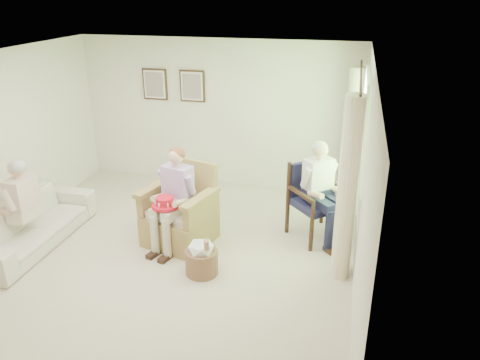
{
  "coord_description": "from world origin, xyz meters",
  "views": [
    {
      "loc": [
        2.3,
        -5.0,
        3.41
      ],
      "look_at": [
        0.96,
        0.48,
        1.05
      ],
      "focal_mm": 35.0,
      "sensor_mm": 36.0,
      "label": 1
    }
  ],
  "objects_px": {
    "red_hat": "(165,203)",
    "hatbox": "(202,257)",
    "wood_armchair": "(319,197)",
    "person_sofa": "(18,201)",
    "person_dark": "(319,185)",
    "person_wicker": "(175,192)",
    "wicker_armchair": "(180,218)",
    "sofa": "(30,224)"
  },
  "relations": [
    {
      "from": "wicker_armchair",
      "to": "wood_armchair",
      "type": "relative_size",
      "value": 1.04
    },
    {
      "from": "wicker_armchair",
      "to": "person_wicker",
      "type": "relative_size",
      "value": 0.81
    },
    {
      "from": "wicker_armchair",
      "to": "red_hat",
      "type": "xyz_separation_m",
      "value": [
        -0.07,
        -0.34,
        0.38
      ]
    },
    {
      "from": "red_hat",
      "to": "hatbox",
      "type": "relative_size",
      "value": 0.59
    },
    {
      "from": "person_sofa",
      "to": "red_hat",
      "type": "relative_size",
      "value": 3.56
    },
    {
      "from": "wood_armchair",
      "to": "person_sofa",
      "type": "xyz_separation_m",
      "value": [
        -3.9,
        -1.41,
        0.14
      ]
    },
    {
      "from": "person_dark",
      "to": "red_hat",
      "type": "bearing_deg",
      "value": 161.52
    },
    {
      "from": "sofa",
      "to": "person_sofa",
      "type": "relative_size",
      "value": 1.66
    },
    {
      "from": "wicker_armchair",
      "to": "sofa",
      "type": "bearing_deg",
      "value": -148.52
    },
    {
      "from": "person_wicker",
      "to": "person_sofa",
      "type": "relative_size",
      "value": 1.09
    },
    {
      "from": "wicker_armchair",
      "to": "person_wicker",
      "type": "bearing_deg",
      "value": -74.64
    },
    {
      "from": "wicker_armchair",
      "to": "sofa",
      "type": "distance_m",
      "value": 2.1
    },
    {
      "from": "person_sofa",
      "to": "hatbox",
      "type": "height_order",
      "value": "person_sofa"
    },
    {
      "from": "person_wicker",
      "to": "person_dark",
      "type": "height_order",
      "value": "person_dark"
    },
    {
      "from": "wicker_armchair",
      "to": "red_hat",
      "type": "bearing_deg",
      "value": -86.07
    },
    {
      "from": "wood_armchair",
      "to": "red_hat",
      "type": "distance_m",
      "value": 2.2
    },
    {
      "from": "wicker_armchair",
      "to": "red_hat",
      "type": "height_order",
      "value": "wicker_armchair"
    },
    {
      "from": "sofa",
      "to": "hatbox",
      "type": "bearing_deg",
      "value": -93.26
    },
    {
      "from": "wicker_armchair",
      "to": "person_sofa",
      "type": "xyz_separation_m",
      "value": [
        -2.02,
        -0.73,
        0.37
      ]
    },
    {
      "from": "hatbox",
      "to": "person_wicker",
      "type": "bearing_deg",
      "value": 133.36
    },
    {
      "from": "red_hat",
      "to": "hatbox",
      "type": "distance_m",
      "value": 0.89
    },
    {
      "from": "wood_armchair",
      "to": "person_sofa",
      "type": "bearing_deg",
      "value": 157.99
    },
    {
      "from": "person_dark",
      "to": "hatbox",
      "type": "bearing_deg",
      "value": -179.03
    },
    {
      "from": "wood_armchair",
      "to": "person_sofa",
      "type": "relative_size",
      "value": 0.84
    },
    {
      "from": "wood_armchair",
      "to": "sofa",
      "type": "bearing_deg",
      "value": 156.07
    },
    {
      "from": "person_dark",
      "to": "red_hat",
      "type": "height_order",
      "value": "person_dark"
    },
    {
      "from": "person_wicker",
      "to": "hatbox",
      "type": "distance_m",
      "value": 0.99
    },
    {
      "from": "wicker_armchair",
      "to": "person_wicker",
      "type": "distance_m",
      "value": 0.49
    },
    {
      "from": "person_sofa",
      "to": "red_hat",
      "type": "bearing_deg",
      "value": 101.59
    },
    {
      "from": "wicker_armchair",
      "to": "red_hat",
      "type": "distance_m",
      "value": 0.52
    },
    {
      "from": "red_hat",
      "to": "wicker_armchair",
      "type": "bearing_deg",
      "value": 78.57
    },
    {
      "from": "red_hat",
      "to": "person_wicker",
      "type": "bearing_deg",
      "value": 70.36
    },
    {
      "from": "hatbox",
      "to": "sofa",
      "type": "bearing_deg",
      "value": 176.74
    },
    {
      "from": "red_hat",
      "to": "hatbox",
      "type": "height_order",
      "value": "red_hat"
    },
    {
      "from": "red_hat",
      "to": "wood_armchair",
      "type": "bearing_deg",
      "value": 27.62
    },
    {
      "from": "sofa",
      "to": "person_dark",
      "type": "distance_m",
      "value": 4.08
    },
    {
      "from": "person_wicker",
      "to": "red_hat",
      "type": "distance_m",
      "value": 0.22
    },
    {
      "from": "person_dark",
      "to": "red_hat",
      "type": "xyz_separation_m",
      "value": [
        -1.95,
        -0.84,
        -0.11
      ]
    },
    {
      "from": "wood_armchair",
      "to": "person_dark",
      "type": "distance_m",
      "value": 0.31
    },
    {
      "from": "person_dark",
      "to": "wicker_armchair",
      "type": "bearing_deg",
      "value": 153.08
    },
    {
      "from": "person_wicker",
      "to": "person_dark",
      "type": "xyz_separation_m",
      "value": [
        1.88,
        0.65,
        0.02
      ]
    },
    {
      "from": "sofa",
      "to": "red_hat",
      "type": "xyz_separation_m",
      "value": [
        1.95,
        0.24,
        0.43
      ]
    }
  ]
}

